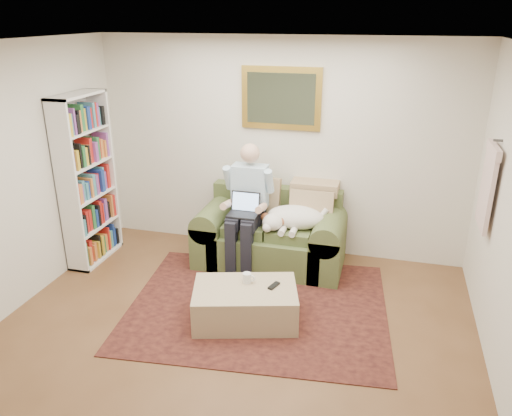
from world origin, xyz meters
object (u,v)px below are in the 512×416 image
at_px(seated_man, 246,209).
at_px(ottoman, 245,304).
at_px(sofa, 271,240).
at_px(sleeping_dog, 296,217).
at_px(coffee_mug, 247,278).
at_px(bookshelf, 87,180).
at_px(laptop, 244,208).

relative_size(seated_man, ottoman, 1.47).
xyz_separation_m(sofa, sleeping_dog, (0.31, -0.09, 0.36)).
distance_m(coffee_mug, bookshelf, 2.34).
bearing_deg(sofa, ottoman, -87.69).
height_order(laptop, bookshelf, bookshelf).
xyz_separation_m(laptop, ottoman, (0.31, -1.03, -0.58)).
relative_size(laptop, ottoman, 0.34).
distance_m(sofa, ottoman, 1.26).
xyz_separation_m(seated_man, ottoman, (0.31, -1.10, -0.54)).
bearing_deg(bookshelf, coffee_mug, -18.36).
xyz_separation_m(seated_man, laptop, (0.00, -0.07, 0.04)).
xyz_separation_m(sleeping_dog, coffee_mug, (-0.27, -1.06, -0.25)).
bearing_deg(seated_man, coffee_mug, -73.28).
relative_size(sofa, sleeping_dog, 2.43).
distance_m(laptop, sleeping_dog, 0.59).
bearing_deg(seated_man, sofa, 31.45).
relative_size(sleeping_dog, coffee_mug, 7.09).
distance_m(sleeping_dog, coffee_mug, 1.12).
relative_size(seated_man, coffee_mug, 14.49).
xyz_separation_m(ottoman, coffee_mug, (-0.01, 0.11, 0.23)).
xyz_separation_m(sofa, seated_man, (-0.26, -0.16, 0.43)).
height_order(laptop, coffee_mug, laptop).
height_order(sofa, coffee_mug, sofa).
distance_m(sleeping_dog, bookshelf, 2.47).
height_order(sofa, bookshelf, bookshelf).
xyz_separation_m(laptop, bookshelf, (-1.85, -0.21, 0.24)).
bearing_deg(laptop, seated_man, 90.00).
bearing_deg(sofa, bookshelf, -168.47).
height_order(sofa, ottoman, sofa).
bearing_deg(bookshelf, sleeping_dog, 8.07).
bearing_deg(sleeping_dog, seated_man, -172.87).
relative_size(sofa, laptop, 5.15).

